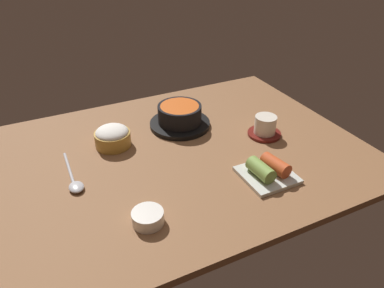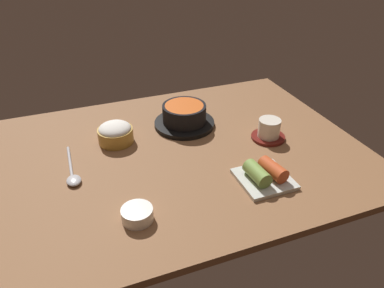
# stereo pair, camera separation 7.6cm
# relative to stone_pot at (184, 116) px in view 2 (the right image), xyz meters

# --- Properties ---
(dining_table) EXTENTS (1.00, 0.76, 0.02)m
(dining_table) POSITION_rel_stone_pot_xyz_m (-0.05, -0.14, -0.04)
(dining_table) COLOR brown
(dining_table) RESTS_ON ground
(stone_pot) EXTENTS (0.19, 0.19, 0.07)m
(stone_pot) POSITION_rel_stone_pot_xyz_m (0.00, 0.00, 0.00)
(stone_pot) COLOR black
(stone_pot) RESTS_ON dining_table
(rice_bowl) EXTENTS (0.10, 0.10, 0.06)m
(rice_bowl) POSITION_rel_stone_pot_xyz_m (-0.22, -0.02, -0.00)
(rice_bowl) COLOR #B78C38
(rice_bowl) RESTS_ON dining_table
(tea_cup_with_saucer) EXTENTS (0.10, 0.10, 0.06)m
(tea_cup_with_saucer) POSITION_rel_stone_pot_xyz_m (0.20, -0.16, -0.00)
(tea_cup_with_saucer) COLOR maroon
(tea_cup_with_saucer) RESTS_ON dining_table
(kimchi_plate) EXTENTS (0.13, 0.13, 0.05)m
(kimchi_plate) POSITION_rel_stone_pot_xyz_m (0.09, -0.34, -0.01)
(kimchi_plate) COLOR silver
(kimchi_plate) RESTS_ON dining_table
(side_bowl_near) EXTENTS (0.07, 0.07, 0.03)m
(side_bowl_near) POSITION_rel_stone_pot_xyz_m (-0.24, -0.36, -0.02)
(side_bowl_near) COLOR white
(side_bowl_near) RESTS_ON dining_table
(spoon) EXTENTS (0.04, 0.19, 0.01)m
(spoon) POSITION_rel_stone_pot_xyz_m (-0.35, -0.15, -0.03)
(spoon) COLOR #B7B7BC
(spoon) RESTS_ON dining_table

